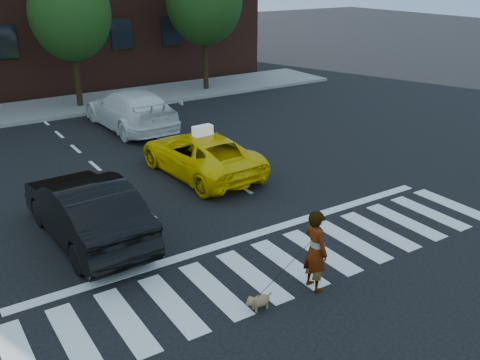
% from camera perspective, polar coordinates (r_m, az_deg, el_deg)
% --- Properties ---
extents(ground, '(120.00, 120.00, 0.00)m').
position_cam_1_polar(ground, '(12.65, 5.15, -8.83)').
color(ground, black).
rests_on(ground, ground).
extents(crosswalk, '(13.00, 2.40, 0.01)m').
position_cam_1_polar(crosswalk, '(12.64, 5.15, -8.81)').
color(crosswalk, silver).
rests_on(crosswalk, ground).
extents(stop_line, '(12.00, 0.30, 0.01)m').
position_cam_1_polar(stop_line, '(13.76, 1.04, -5.99)').
color(stop_line, silver).
rests_on(stop_line, ground).
extents(sidewalk_far, '(30.00, 4.00, 0.15)m').
position_cam_1_polar(sidewalk_far, '(27.59, -17.94, 7.51)').
color(sidewalk_far, slate).
rests_on(sidewalk_far, ground).
extents(tree_mid, '(3.69, 3.69, 7.10)m').
position_cam_1_polar(tree_mid, '(26.55, -17.71, 17.51)').
color(tree_mid, black).
rests_on(tree_mid, ground).
extents(taxi, '(2.58, 5.10, 1.38)m').
position_cam_1_polar(taxi, '(17.61, -4.26, 2.79)').
color(taxi, yellow).
rests_on(taxi, ground).
extents(black_sedan, '(1.96, 5.07, 1.65)m').
position_cam_1_polar(black_sedan, '(13.82, -16.10, -3.02)').
color(black_sedan, black).
rests_on(black_sedan, ground).
extents(white_suv, '(2.51, 5.79, 1.66)m').
position_cam_1_polar(white_suv, '(23.13, -11.61, 7.42)').
color(white_suv, silver).
rests_on(white_suv, ground).
extents(woman, '(0.48, 0.69, 1.82)m').
position_cam_1_polar(woman, '(11.37, 8.05, -7.46)').
color(woman, '#999999').
rests_on(woman, ground).
extents(dog, '(0.61, 0.25, 0.35)m').
position_cam_1_polar(dog, '(10.98, 1.97, -12.77)').
color(dog, olive).
rests_on(dog, ground).
extents(taxi_sign, '(0.67, 0.32, 0.32)m').
position_cam_1_polar(taxi_sign, '(17.19, -4.01, 5.29)').
color(taxi_sign, white).
rests_on(taxi_sign, taxi).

